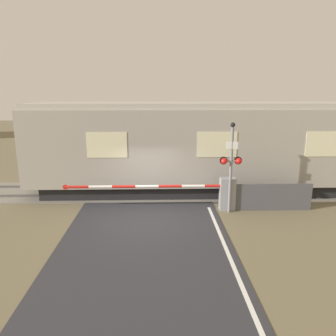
% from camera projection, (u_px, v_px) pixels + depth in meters
% --- Properties ---
extents(ground_plane, '(80.00, 80.00, 0.00)m').
position_uv_depth(ground_plane, '(147.00, 218.00, 12.37)').
color(ground_plane, '#6B6047').
extents(track_bed, '(36.00, 3.20, 0.13)m').
position_uv_depth(track_bed, '(150.00, 191.00, 15.57)').
color(track_bed, slate).
rests_on(track_bed, ground_plane).
extents(train, '(16.51, 3.16, 4.15)m').
position_uv_depth(train, '(211.00, 147.00, 15.15)').
color(train, black).
rests_on(train, ground_plane).
extents(crossing_barrier, '(6.81, 0.44, 1.32)m').
position_uv_depth(crossing_barrier, '(213.00, 192.00, 13.06)').
color(crossing_barrier, gray).
rests_on(crossing_barrier, ground_plane).
extents(signal_post, '(0.86, 0.26, 3.54)m').
position_uv_depth(signal_post, '(231.00, 163.00, 12.47)').
color(signal_post, gray).
rests_on(signal_post, ground_plane).
extents(roadside_fence, '(3.51, 0.06, 1.10)m').
position_uv_depth(roadside_fence, '(268.00, 197.00, 13.02)').
color(roadside_fence, '#4C4C51').
rests_on(roadside_fence, ground_plane).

